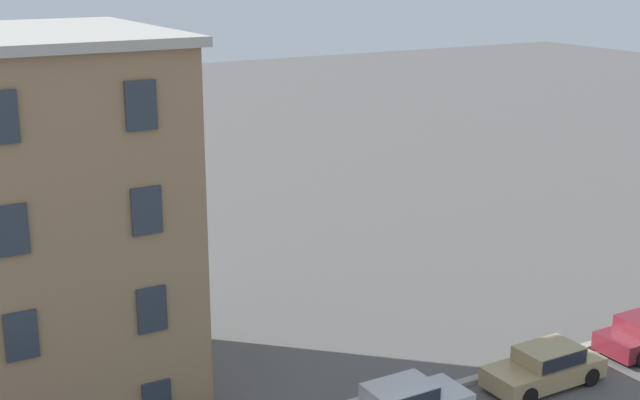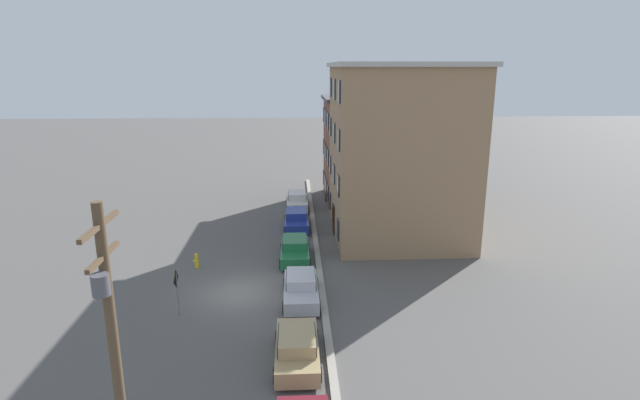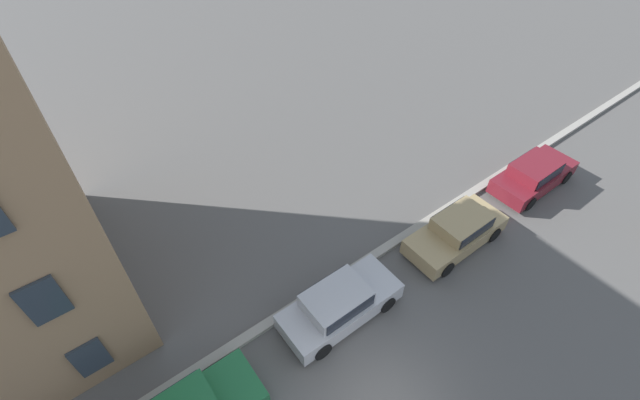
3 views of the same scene
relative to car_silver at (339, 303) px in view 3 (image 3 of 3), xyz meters
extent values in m
cube|color=#9E998E|center=(-1.03, 1.18, -0.67)|extent=(56.00, 0.36, 0.16)
cube|color=#2D3842|center=(-7.31, 2.62, 0.77)|extent=(0.90, 0.10, 1.40)
cube|color=#2D3842|center=(-7.31, 2.62, 3.81)|extent=(0.90, 0.10, 1.40)
cylinder|color=black|center=(-4.33, 0.54, -0.42)|extent=(0.66, 0.22, 0.66)
cube|color=#B7B7BC|center=(0.07, 0.00, -0.22)|extent=(4.40, 1.80, 0.70)
cube|color=#B7B7BC|center=(-0.13, 0.00, 0.41)|extent=(2.20, 1.51, 0.55)
cube|color=#1E232D|center=(-0.13, 0.00, 0.41)|extent=(2.02, 1.58, 0.48)
cylinder|color=black|center=(1.52, 0.85, -0.42)|extent=(0.66, 0.22, 0.66)
cylinder|color=black|center=(1.52, -0.85, -0.42)|extent=(0.66, 0.22, 0.66)
cylinder|color=black|center=(-1.38, 0.85, -0.42)|extent=(0.66, 0.22, 0.66)
cylinder|color=black|center=(-1.38, -0.85, -0.42)|extent=(0.66, 0.22, 0.66)
cube|color=tan|center=(5.85, -0.25, -0.22)|extent=(4.40, 1.80, 0.70)
cube|color=tan|center=(6.05, -0.25, 0.41)|extent=(2.20, 1.51, 0.55)
cube|color=#1E232D|center=(6.05, -0.25, 0.41)|extent=(2.02, 1.58, 0.48)
cylinder|color=black|center=(4.40, -1.10, -0.42)|extent=(0.66, 0.22, 0.66)
cylinder|color=black|center=(4.40, 0.60, -0.42)|extent=(0.66, 0.22, 0.66)
cylinder|color=black|center=(7.30, -1.10, -0.42)|extent=(0.66, 0.22, 0.66)
cylinder|color=black|center=(7.30, 0.60, -0.42)|extent=(0.66, 0.22, 0.66)
cube|color=maroon|center=(11.53, -0.09, -0.22)|extent=(4.40, 1.80, 0.70)
cube|color=maroon|center=(11.33, -0.09, 0.41)|extent=(2.20, 1.51, 0.55)
cube|color=#1E232D|center=(11.33, -0.09, 0.41)|extent=(2.02, 1.58, 0.48)
cylinder|color=black|center=(12.98, 0.76, -0.42)|extent=(0.66, 0.22, 0.66)
cylinder|color=black|center=(12.98, -0.94, -0.42)|extent=(0.66, 0.22, 0.66)
cylinder|color=black|center=(10.08, 0.76, -0.42)|extent=(0.66, 0.22, 0.66)
cylinder|color=black|center=(10.08, -0.94, -0.42)|extent=(0.66, 0.22, 0.66)
camera|label=1|loc=(-15.27, -21.04, 13.89)|focal=50.00mm
camera|label=2|loc=(24.62, -0.26, 11.38)|focal=28.00mm
camera|label=3|loc=(-5.38, -6.02, 12.88)|focal=24.00mm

